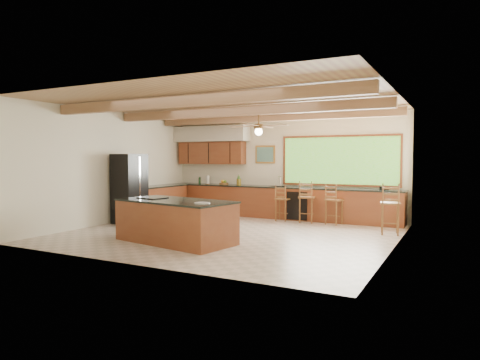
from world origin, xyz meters
The scene contains 9 objects.
ground centered at (0.00, 0.00, 0.00)m, with size 7.20×7.20×0.00m, color beige.
room_shell centered at (-0.17, 0.65, 2.21)m, with size 7.27×6.54×3.02m.
counter_run centered at (-0.82, 2.52, 0.46)m, with size 7.12×3.10×1.25m.
island centered at (-0.51, -1.40, 0.44)m, with size 2.69×1.60×0.90m.
refrigerator centered at (-3.11, 0.11, 0.92)m, with size 0.79×0.77×1.85m.
bar_stool_a centered at (0.32, 2.40, 0.59)m, with size 0.36×0.36×1.00m.
bar_stool_b centered at (1.04, 2.39, 0.67)m, with size 0.45×0.45×1.14m.
bar_stool_c centered at (1.77, 2.39, 0.64)m, with size 0.47×0.47×1.07m.
bar_stool_d centered at (3.30, 1.54, 0.70)m, with size 0.49×0.49×1.18m.
Camera 1 is at (4.74, -8.58, 1.75)m, focal length 32.00 mm.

